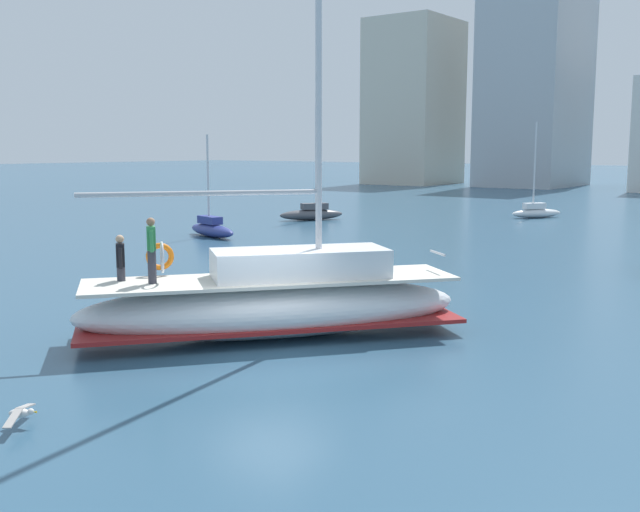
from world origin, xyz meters
The scene contains 6 objects.
ground_plane centered at (0.00, 0.00, 0.00)m, with size 400.00×400.00×0.00m, color #2D516B.
main_sailboat centered at (-0.85, 1.15, 0.92)m, with size 7.88×8.99×13.81m.
moored_sloop_near centered at (-7.33, 36.21, 0.46)m, with size 2.89×3.59×6.41m.
moored_catamaran centered at (-18.53, 25.91, 0.51)m, with size 3.21×4.19×7.45m.
moored_cutter_right centered at (-17.19, 15.34, 0.46)m, with size 4.33×2.18×5.38m.
seagull centered at (-0.33, -6.12, 0.25)m, with size 0.82×0.99×0.17m.
Camera 1 is at (10.87, -12.73, 4.66)m, focal length 41.76 mm.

